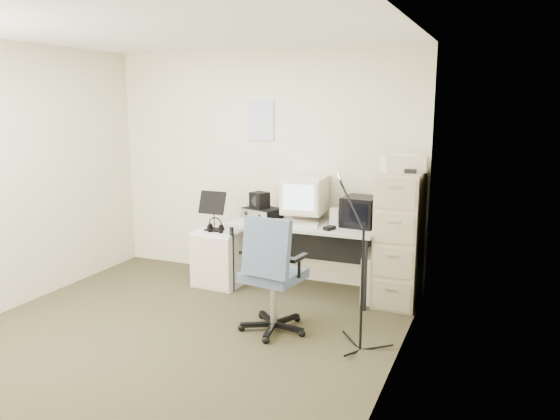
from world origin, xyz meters
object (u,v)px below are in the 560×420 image
at_px(filing_cabinet, 399,238).
at_px(side_cart, 219,258).
at_px(desk, 306,257).
at_px(office_chair, 273,273).

height_order(filing_cabinet, side_cart, filing_cabinet).
bearing_deg(desk, side_cart, -168.37).
distance_m(desk, side_cart, 0.94).
relative_size(desk, side_cart, 2.51).
distance_m(filing_cabinet, side_cart, 1.92).
bearing_deg(desk, filing_cabinet, 1.81).
bearing_deg(office_chair, filing_cabinet, 59.65).
height_order(office_chair, side_cart, office_chair).
bearing_deg(office_chair, desk, 103.04).
xyz_separation_m(office_chair, side_cart, (-1.01, 0.86, -0.22)).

